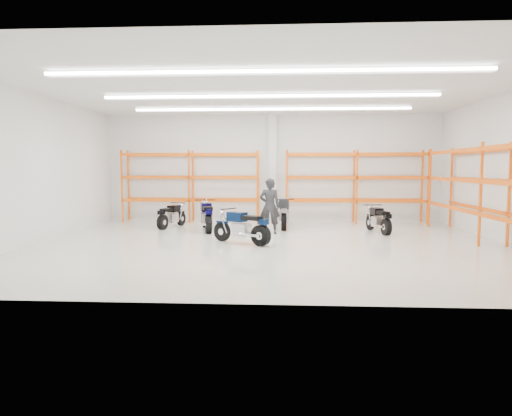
# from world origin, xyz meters

# --- Properties ---
(ground) EXTENTS (14.00, 14.00, 0.00)m
(ground) POSITION_xyz_m (0.00, 0.00, 0.00)
(ground) COLOR beige
(ground) RESTS_ON ground
(room_shell) EXTENTS (14.02, 12.02, 4.51)m
(room_shell) POSITION_xyz_m (0.00, 0.03, 3.28)
(room_shell) COLOR white
(room_shell) RESTS_ON ground
(motorcycle_main) EXTENTS (1.83, 1.30, 1.03)m
(motorcycle_main) POSITION_xyz_m (-0.74, 0.04, 0.48)
(motorcycle_main) COLOR black
(motorcycle_main) RESTS_ON ground
(motorcycle_back_a) EXTENTS (0.83, 1.84, 0.93)m
(motorcycle_back_a) POSITION_xyz_m (-3.79, 3.52, 0.44)
(motorcycle_back_a) COLOR black
(motorcycle_back_a) RESTS_ON ground
(motorcycle_back_b) EXTENTS (0.87, 2.20, 1.10)m
(motorcycle_back_b) POSITION_xyz_m (-2.30, 2.75, 0.51)
(motorcycle_back_b) COLOR black
(motorcycle_back_b) RESTS_ON ground
(motorcycle_back_c) EXTENTS (0.72, 2.27, 1.17)m
(motorcycle_back_c) POSITION_xyz_m (0.49, 3.57, 0.56)
(motorcycle_back_c) COLOR black
(motorcycle_back_c) RESTS_ON ground
(motorcycle_back_d) EXTENTS (0.68, 1.93, 0.95)m
(motorcycle_back_d) POSITION_xyz_m (3.77, 2.60, 0.45)
(motorcycle_back_d) COLOR black
(motorcycle_back_d) RESTS_ON ground
(standing_man) EXTENTS (0.70, 0.46, 1.91)m
(standing_man) POSITION_xyz_m (-0.02, 2.15, 0.96)
(standing_man) COLOR black
(standing_man) RESTS_ON ground
(structural_column) EXTENTS (0.32, 0.32, 4.50)m
(structural_column) POSITION_xyz_m (0.00, 5.82, 2.25)
(structural_column) COLOR white
(structural_column) RESTS_ON ground
(pallet_racking_back_left) EXTENTS (5.67, 0.87, 3.00)m
(pallet_racking_back_left) POSITION_xyz_m (-3.40, 5.48, 1.79)
(pallet_racking_back_left) COLOR #FF4C00
(pallet_racking_back_left) RESTS_ON ground
(pallet_racking_back_right) EXTENTS (5.67, 0.87, 3.00)m
(pallet_racking_back_right) POSITION_xyz_m (3.40, 5.48, 1.79)
(pallet_racking_back_right) COLOR #FF4C00
(pallet_racking_back_right) RESTS_ON ground
(pallet_racking_side) EXTENTS (0.87, 9.07, 3.00)m
(pallet_racking_side) POSITION_xyz_m (6.48, 0.00, 1.81)
(pallet_racking_side) COLOR #FF4C00
(pallet_racking_side) RESTS_ON ground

